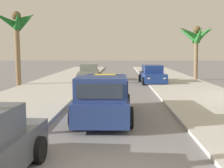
{
  "coord_description": "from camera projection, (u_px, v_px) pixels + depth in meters",
  "views": [
    {
      "loc": [
        0.18,
        -5.11,
        2.65
      ],
      "look_at": [
        -0.2,
        7.47,
        1.2
      ],
      "focal_mm": 44.86,
      "sensor_mm": 36.0,
      "label": 1
    }
  ],
  "objects": [
    {
      "name": "sidewalk_left",
      "position": [
        38.0,
        94.0,
        17.44
      ],
      "size": [
        5.07,
        60.0,
        0.12
      ],
      "primitive_type": "cube",
      "color": "beige",
      "rests_on": "ground"
    },
    {
      "name": "sidewalk_right",
      "position": [
        198.0,
        94.0,
        17.15
      ],
      "size": [
        5.07,
        60.0,
        0.12
      ],
      "primitive_type": "cube",
      "color": "beige",
      "rests_on": "ground"
    },
    {
      "name": "curb_left",
      "position": [
        56.0,
        94.0,
        17.41
      ],
      "size": [
        0.16,
        60.0,
        0.1
      ],
      "primitive_type": "cube",
      "color": "silver",
      "rests_on": "ground"
    },
    {
      "name": "curb_right",
      "position": [
        179.0,
        94.0,
        17.18
      ],
      "size": [
        0.16,
        60.0,
        0.1
      ],
      "primitive_type": "cube",
      "color": "silver",
      "rests_on": "ground"
    },
    {
      "name": "pickup_truck",
      "position": [
        103.0,
        99.0,
        11.05
      ],
      "size": [
        2.25,
        5.23,
        1.8
      ],
      "color": "navy",
      "rests_on": "ground"
    },
    {
      "name": "car_left_near",
      "position": [
        89.0,
        73.0,
        26.02
      ],
      "size": [
        2.16,
        4.32,
        1.54
      ],
      "color": "slate",
      "rests_on": "ground"
    },
    {
      "name": "car_left_mid",
      "position": [
        152.0,
        75.0,
        23.68
      ],
      "size": [
        2.18,
        4.32,
        1.54
      ],
      "color": "navy",
      "rests_on": "ground"
    },
    {
      "name": "palm_tree_right_fore",
      "position": [
        16.0,
        26.0,
        21.56
      ],
      "size": [
        3.26,
        3.73,
        5.76
      ],
      "color": "brown",
      "rests_on": "ground"
    },
    {
      "name": "palm_tree_left_mid",
      "position": [
        196.0,
        36.0,
        25.79
      ],
      "size": [
        3.7,
        3.78,
        5.06
      ],
      "color": "#846B4C",
      "rests_on": "ground"
    }
  ]
}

